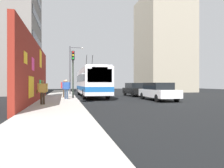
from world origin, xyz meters
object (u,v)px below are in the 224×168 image
(pedestrian_midblock, at_px, (64,87))
(pedestrian_near_wall, at_px, (42,90))
(parked_car_black, at_px, (135,89))
(street_lamp, at_px, (72,66))
(pedestrian_at_curb, at_px, (66,88))
(traffic_light, at_px, (73,66))
(parked_car_white, at_px, (158,91))
(city_bus, at_px, (91,81))

(pedestrian_midblock, bearing_deg, pedestrian_near_wall, 168.34)
(parked_car_black, xyz_separation_m, pedestrian_near_wall, (-9.28, 9.52, 0.22))
(pedestrian_near_wall, distance_m, street_lamp, 13.54)
(pedestrian_at_curb, relative_size, traffic_light, 0.39)
(parked_car_white, xyz_separation_m, pedestrian_near_wall, (-2.97, 9.52, 0.22))
(city_bus, distance_m, pedestrian_midblock, 3.98)
(pedestrian_at_curb, height_order, pedestrian_midblock, same)
(pedestrian_at_curb, relative_size, pedestrian_near_wall, 1.09)
(parked_car_black, relative_size, traffic_light, 1.05)
(city_bus, bearing_deg, parked_car_black, -90.77)
(parked_car_white, height_order, parked_car_black, same)
(parked_car_white, relative_size, pedestrian_at_curb, 2.89)
(pedestrian_at_curb, height_order, street_lamp, street_lamp)
(city_bus, xyz_separation_m, parked_car_white, (-6.38, -5.20, -0.92))
(street_lamp, bearing_deg, pedestrian_midblock, 171.95)
(pedestrian_near_wall, height_order, street_lamp, street_lamp)
(parked_car_white, bearing_deg, parked_car_black, 0.00)
(parked_car_black, distance_m, pedestrian_midblock, 8.53)
(parked_car_white, bearing_deg, pedestrian_at_curb, 78.18)
(city_bus, relative_size, traffic_light, 2.77)
(parked_car_black, distance_m, traffic_light, 8.53)
(pedestrian_at_curb, bearing_deg, pedestrian_midblock, 4.34)
(parked_car_white, distance_m, traffic_light, 8.13)
(city_bus, bearing_deg, pedestrian_near_wall, 155.20)
(street_lamp, bearing_deg, parked_car_black, -117.73)
(city_bus, distance_m, traffic_light, 4.54)
(parked_car_black, height_order, traffic_light, traffic_light)
(parked_car_white, height_order, traffic_light, traffic_light)
(pedestrian_at_curb, bearing_deg, parked_car_white, -101.82)
(parked_car_black, bearing_deg, pedestrian_midblock, 107.45)
(city_bus, xyz_separation_m, pedestrian_near_wall, (-9.35, 4.32, -0.70))
(pedestrian_near_wall, bearing_deg, pedestrian_midblock, -11.66)
(parked_car_black, relative_size, pedestrian_midblock, 2.72)
(city_bus, relative_size, pedestrian_near_wall, 7.81)
(pedestrian_at_curb, bearing_deg, street_lamp, -5.01)
(parked_car_black, height_order, street_lamp, street_lamp)
(street_lamp, bearing_deg, pedestrian_at_curb, 174.99)
(traffic_light, bearing_deg, parked_car_black, -63.36)
(city_bus, xyz_separation_m, parked_car_black, (-0.07, -5.20, -0.92))
(city_bus, distance_m, pedestrian_near_wall, 10.32)
(pedestrian_at_curb, bearing_deg, traffic_light, -33.11)
(parked_car_white, distance_m, parked_car_black, 6.31)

